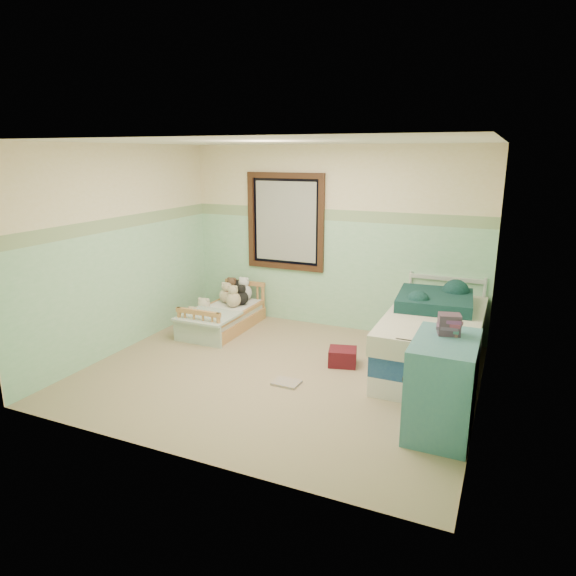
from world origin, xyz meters
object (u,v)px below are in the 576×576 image
at_px(toddler_bed_frame, 224,323).
at_px(floor_book, 286,383).
at_px(plush_floor_cream, 204,316).
at_px(plush_floor_tan, 193,322).
at_px(red_pillow, 343,357).
at_px(dresser, 442,386).
at_px(twin_bed_frame, 431,360).

xyz_separation_m(toddler_bed_frame, floor_book, (1.52, -1.27, -0.07)).
height_order(plush_floor_cream, plush_floor_tan, plush_floor_cream).
relative_size(plush_floor_cream, plush_floor_tan, 1.23).
distance_m(red_pillow, floor_book, 0.83).
relative_size(plush_floor_cream, floor_book, 0.99).
height_order(toddler_bed_frame, dresser, dresser).
height_order(red_pillow, floor_book, red_pillow).
bearing_deg(dresser, toddler_bed_frame, 153.56).
height_order(toddler_bed_frame, plush_floor_tan, plush_floor_tan).
bearing_deg(plush_floor_tan, toddler_bed_frame, 28.65).
relative_size(plush_floor_tan, red_pillow, 0.71).
bearing_deg(toddler_bed_frame, plush_floor_cream, 179.51).
relative_size(toddler_bed_frame, twin_bed_frame, 0.67).
height_order(toddler_bed_frame, floor_book, toddler_bed_frame).
bearing_deg(dresser, twin_bed_frame, 101.62).
relative_size(twin_bed_frame, red_pillow, 6.17).
relative_size(plush_floor_cream, twin_bed_frame, 0.14).
relative_size(toddler_bed_frame, floor_book, 4.66).
distance_m(plush_floor_cream, plush_floor_tan, 0.22).
distance_m(plush_floor_cream, floor_book, 2.25).
bearing_deg(twin_bed_frame, plush_floor_tan, 179.52).
bearing_deg(twin_bed_frame, red_pillow, -162.29).
xyz_separation_m(toddler_bed_frame, plush_floor_cream, (-0.33, 0.00, 0.05)).
xyz_separation_m(twin_bed_frame, dresser, (0.27, -1.33, 0.32)).
xyz_separation_m(plush_floor_cream, floor_book, (1.85, -1.27, -0.13)).
relative_size(plush_floor_tan, twin_bed_frame, 0.12).
xyz_separation_m(toddler_bed_frame, plush_floor_tan, (-0.38, -0.21, 0.03)).
relative_size(plush_floor_cream, red_pillow, 0.88).
xyz_separation_m(toddler_bed_frame, twin_bed_frame, (2.87, -0.23, 0.03)).
bearing_deg(plush_floor_cream, red_pillow, -13.62).
distance_m(toddler_bed_frame, plush_floor_tan, 0.43).
distance_m(toddler_bed_frame, plush_floor_cream, 0.33).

